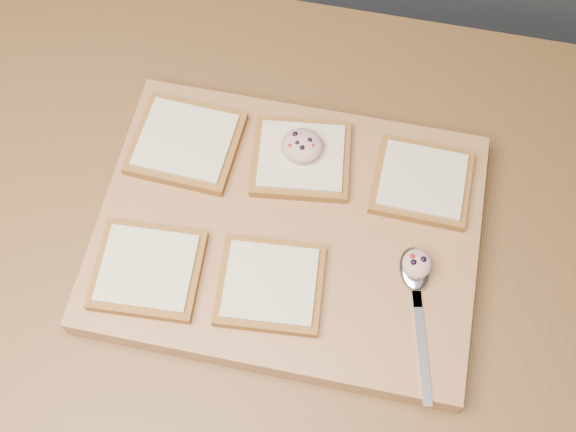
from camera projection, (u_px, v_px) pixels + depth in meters
name	position (u px, v px, depth m)	size (l,w,h in m)	color
ground	(340.00, 406.00, 1.71)	(4.00, 4.00, 0.00)	#515459
island_counter	(357.00, 358.00, 1.30)	(2.00, 0.80, 0.90)	slate
cutting_board	(288.00, 232.00, 0.90)	(0.46, 0.35, 0.04)	#9D6E43
bread_far_left	(186.00, 143.00, 0.92)	(0.14, 0.13, 0.02)	brown
bread_far_center	(301.00, 159.00, 0.91)	(0.13, 0.13, 0.02)	brown
bread_far_right	(422.00, 182.00, 0.90)	(0.12, 0.11, 0.02)	brown
bread_near_left	(148.00, 270.00, 0.85)	(0.13, 0.12, 0.02)	brown
bread_near_center	(270.00, 285.00, 0.84)	(0.13, 0.12, 0.02)	brown
tuna_salad_dollop	(302.00, 145.00, 0.90)	(0.05, 0.05, 0.02)	tan
spoon	(416.00, 280.00, 0.85)	(0.06, 0.19, 0.01)	silver
spoon_salad	(417.00, 264.00, 0.84)	(0.03, 0.04, 0.02)	tan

